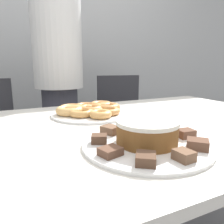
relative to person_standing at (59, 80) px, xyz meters
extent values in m
cube|color=#A8AAAD|center=(0.07, 0.76, 0.43)|extent=(8.00, 0.05, 2.60)
cube|color=silver|center=(0.07, -0.86, -0.15)|extent=(1.73, 1.04, 0.03)
cylinder|color=silver|center=(0.87, -0.40, -0.52)|extent=(0.06, 0.06, 0.71)
cylinder|color=#383842|center=(0.00, 0.00, -0.47)|extent=(0.26, 0.26, 0.82)
cylinder|color=silver|center=(0.00, 0.00, 0.27)|extent=(0.35, 0.35, 0.65)
cylinder|color=black|center=(0.54, -0.03, -0.87)|extent=(0.44, 0.44, 0.01)
cylinder|color=#262626|center=(0.54, -0.03, -0.65)|extent=(0.06, 0.06, 0.41)
cube|color=#2D2D33|center=(0.54, -0.03, -0.43)|extent=(0.51, 0.51, 0.04)
cube|color=#2D2D33|center=(0.58, 0.17, -0.20)|extent=(0.40, 0.10, 0.42)
cylinder|color=white|center=(0.03, -1.11, -0.13)|extent=(0.39, 0.39, 0.01)
cylinder|color=white|center=(0.02, -0.64, -0.13)|extent=(0.38, 0.38, 0.01)
cylinder|color=brown|center=(0.03, -1.11, -0.09)|extent=(0.19, 0.19, 0.06)
cylinder|color=white|center=(0.03, -1.11, -0.06)|extent=(0.19, 0.19, 0.01)
cube|color=brown|center=(0.04, -1.25, -0.11)|extent=(0.04, 0.05, 0.03)
cube|color=brown|center=(0.13, -1.21, -0.11)|extent=(0.08, 0.08, 0.03)
cube|color=brown|center=(0.17, -1.12, -0.11)|extent=(0.06, 0.05, 0.03)
cube|color=brown|center=(0.15, -1.02, -0.11)|extent=(0.07, 0.07, 0.03)
cube|color=#513828|center=(0.07, -0.97, -0.11)|extent=(0.06, 0.06, 0.02)
cube|color=brown|center=(-0.03, -0.97, -0.11)|extent=(0.07, 0.07, 0.03)
cube|color=#513828|center=(-0.10, -1.05, -0.11)|extent=(0.06, 0.05, 0.03)
cube|color=brown|center=(-0.11, -1.14, -0.11)|extent=(0.07, 0.06, 0.02)
cube|color=#513828|center=(-0.05, -1.22, -0.11)|extent=(0.07, 0.07, 0.02)
torus|color=#C68447|center=(0.02, -0.64, -0.10)|extent=(0.12, 0.12, 0.04)
torus|color=#D18E4C|center=(0.08, -0.70, -0.11)|extent=(0.11, 0.11, 0.03)
torus|color=#C68447|center=(0.11, -0.63, -0.10)|extent=(0.13, 0.13, 0.04)
torus|color=#C68447|center=(0.10, -0.57, -0.10)|extent=(0.12, 0.12, 0.04)
torus|color=#C68447|center=(0.02, -0.56, -0.11)|extent=(0.12, 0.12, 0.03)
torus|color=#C68447|center=(-0.06, -0.56, -0.11)|extent=(0.12, 0.12, 0.03)
torus|color=#E5AD66|center=(-0.09, -0.63, -0.10)|extent=(0.13, 0.13, 0.04)
torus|color=tan|center=(-0.05, -0.68, -0.11)|extent=(0.11, 0.11, 0.03)
torus|color=tan|center=(0.02, -0.75, -0.11)|extent=(0.10, 0.10, 0.03)
camera|label=1|loc=(-0.34, -1.63, 0.11)|focal=35.00mm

